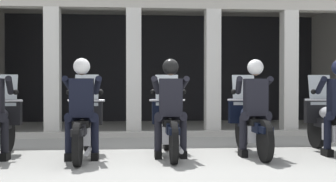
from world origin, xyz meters
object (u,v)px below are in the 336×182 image
(police_officer_left, at_px, (82,100))
(motorcycle_center, at_px, (169,125))
(police_officer_right, at_px, (255,99))
(motorcycle_far_right, at_px, (331,124))
(motorcycle_right, at_px, (250,124))
(motorcycle_left, at_px, (84,126))
(police_officer_center, at_px, (170,99))

(police_officer_left, height_order, motorcycle_center, police_officer_left)
(police_officer_right, xyz_separation_m, motorcycle_far_right, (1.39, 0.21, -0.44))
(police_officer_left, height_order, motorcycle_right, police_officer_left)
(police_officer_left, relative_size, motorcycle_center, 0.78)
(motorcycle_left, relative_size, motorcycle_center, 1.00)
(police_officer_right, bearing_deg, police_officer_center, -173.73)
(police_officer_left, relative_size, police_officer_right, 1.00)
(police_officer_center, relative_size, motorcycle_right, 0.78)
(police_officer_left, relative_size, motorcycle_far_right, 0.78)
(police_officer_right, bearing_deg, police_officer_left, -172.99)
(motorcycle_center, bearing_deg, motorcycle_left, -168.51)
(motorcycle_left, height_order, motorcycle_right, same)
(motorcycle_center, distance_m, police_officer_center, 0.52)
(police_officer_left, height_order, motorcycle_far_right, police_officer_left)
(police_officer_left, bearing_deg, police_officer_right, 13.03)
(motorcycle_left, bearing_deg, motorcycle_right, 13.03)
(motorcycle_left, relative_size, police_officer_center, 1.29)
(motorcycle_right, bearing_deg, police_officer_center, -162.26)
(motorcycle_left, distance_m, police_officer_right, 2.81)
(police_officer_center, distance_m, motorcycle_right, 1.49)
(police_officer_left, xyz_separation_m, motorcycle_center, (1.39, 0.36, -0.44))
(motorcycle_right, height_order, motorcycle_far_right, same)
(motorcycle_left, bearing_deg, motorcycle_center, 13.76)
(motorcycle_right, relative_size, police_officer_right, 1.29)
(motorcycle_left, bearing_deg, police_officer_left, -79.50)
(police_officer_left, xyz_separation_m, police_officer_center, (1.39, 0.07, 0.00))
(motorcycle_far_right, bearing_deg, police_officer_center, -167.41)
(motorcycle_left, relative_size, motorcycle_far_right, 1.00)
(police_officer_center, bearing_deg, motorcycle_far_right, 13.67)
(police_officer_center, relative_size, police_officer_right, 1.00)
(motorcycle_center, relative_size, police_officer_right, 1.29)
(police_officer_center, height_order, motorcycle_far_right, police_officer_center)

